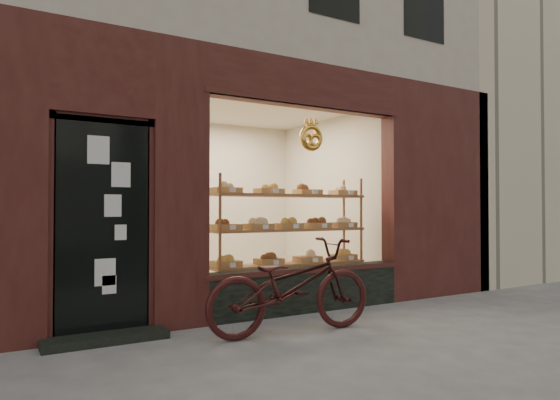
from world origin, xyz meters
TOP-DOWN VIEW (x-y plane):
  - ground at (0.00, 0.00)m, footprint 90.00×90.00m
  - neighbor_right at (9.60, 5.50)m, footprint 12.00×7.00m
  - display_shelf at (0.45, 2.55)m, footprint 2.20×0.45m
  - bicycle at (-0.30, 1.28)m, footprint 1.88×0.77m

SIDE VIEW (x-z plane):
  - ground at x=0.00m, z-range 0.00..0.00m
  - bicycle at x=-0.30m, z-range 0.00..0.97m
  - display_shelf at x=0.45m, z-range 0.02..1.72m
  - neighbor_right at x=9.60m, z-range 0.00..9.00m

